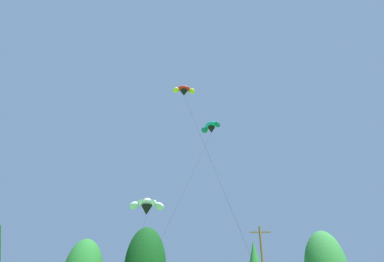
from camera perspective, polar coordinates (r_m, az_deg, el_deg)
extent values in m
cube|color=brown|center=(41.13, 10.68, -15.40)|extent=(2.20, 0.14, 0.14)
ellipsoid|color=white|center=(39.57, -7.11, -11.09)|extent=(2.28, 1.52, 1.11)
ellipsoid|color=silver|center=(39.47, -5.18, -11.72)|extent=(1.35, 1.17, 1.28)
ellipsoid|color=silver|center=(39.49, -9.11, -11.49)|extent=(1.23, 1.18, 1.28)
cone|color=black|center=(39.43, -7.19, -12.27)|extent=(1.37, 1.37, 1.02)
cylinder|color=black|center=(29.64, -8.73, -18.50)|extent=(1.91, 17.24, 10.86)
ellipsoid|color=red|center=(41.03, -1.27, 6.68)|extent=(1.54, 1.07, 0.74)
ellipsoid|color=yellow|center=(40.95, -0.02, 6.31)|extent=(0.93, 0.83, 0.86)
ellipsoid|color=yellow|center=(40.83, -2.53, 6.47)|extent=(0.81, 0.83, 0.86)
cone|color=black|center=(40.77, -1.29, 5.99)|extent=(0.92, 0.92, 0.69)
cylinder|color=black|center=(28.11, 3.14, -5.01)|extent=(5.61, 15.34, 23.20)
ellipsoid|color=teal|center=(38.31, 2.98, 0.92)|extent=(1.65, 1.59, 0.81)
ellipsoid|color=#0F666B|center=(37.70, 4.01, 1.05)|extent=(0.95, 1.02, 0.91)
ellipsoid|color=#0F666B|center=(38.69, 1.99, 0.15)|extent=(1.01, 0.96, 0.91)
cone|color=black|center=(38.10, 3.08, 0.16)|extent=(1.12, 1.12, 0.68)
cylinder|color=black|center=(28.21, -1.72, -10.39)|extent=(5.17, 13.31, 18.37)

